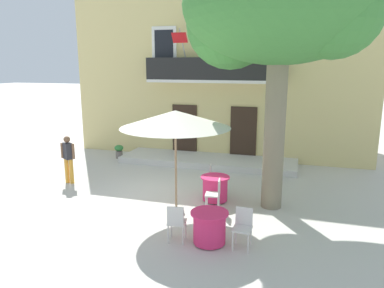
{
  "coord_description": "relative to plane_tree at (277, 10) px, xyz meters",
  "views": [
    {
      "loc": [
        4.24,
        -10.01,
        3.99
      ],
      "look_at": [
        0.68,
        1.79,
        1.3
      ],
      "focal_mm": 33.87,
      "sensor_mm": 36.0,
      "label": 1
    }
  ],
  "objects": [
    {
      "name": "cafe_table_near_tree",
      "position": [
        -1.08,
        -2.7,
        -4.99
      ],
      "size": [
        0.86,
        0.86,
        0.76
      ],
      "color": "#E52D66",
      "rests_on": "ground"
    },
    {
      "name": "cafe_chair_middle_0",
      "position": [
        -1.39,
        -0.81,
        -4.85
      ],
      "size": [
        0.45,
        0.45,
        0.91
      ],
      "color": "silver",
      "rests_on": "ground"
    },
    {
      "name": "pedestrian_near_entrance",
      "position": [
        -6.77,
        0.12,
        -4.45
      ],
      "size": [
        0.53,
        0.37,
        1.65
      ],
      "color": "gold",
      "rests_on": "ground"
    },
    {
      "name": "cafe_chair_near_tree_0",
      "position": [
        -1.82,
        -2.89,
        -4.85
      ],
      "size": [
        0.45,
        0.45,
        0.91
      ],
      "color": "silver",
      "rests_on": "ground"
    },
    {
      "name": "cafe_table_middle",
      "position": [
        -1.57,
        -0.07,
        -4.99
      ],
      "size": [
        0.86,
        0.86,
        0.76
      ],
      "color": "#E52D66",
      "rests_on": "ground"
    },
    {
      "name": "cafe_chair_near_tree_1",
      "position": [
        -0.33,
        -2.66,
        -4.85
      ],
      "size": [
        0.42,
        0.42,
        0.91
      ],
      "color": "silver",
      "rests_on": "ground"
    },
    {
      "name": "cafe_umbrella",
      "position": [
        -2.36,
        -1.34,
        -2.77
      ],
      "size": [
        2.9,
        2.9,
        2.85
      ],
      "color": "#997A56",
      "rests_on": "ground"
    },
    {
      "name": "ground_plane",
      "position": [
        -3.5,
        -0.1,
        -5.38
      ],
      "size": [
        120.0,
        120.0,
        0.0
      ],
      "primitive_type": "plane",
      "color": "beige"
    },
    {
      "name": "building_facade",
      "position": [
        -2.83,
        6.89,
        -1.63
      ],
      "size": [
        13.0,
        5.09,
        7.5
      ],
      "color": "#DBC67F",
      "rests_on": "ground"
    },
    {
      "name": "entrance_step_platform",
      "position": [
        -2.83,
        3.93,
        -5.26
      ],
      "size": [
        7.18,
        1.95,
        0.25
      ],
      "primitive_type": "cube",
      "color": "silver",
      "rests_on": "ground"
    },
    {
      "name": "cafe_chair_middle_1",
      "position": [
        -1.79,
        0.65,
        -4.85
      ],
      "size": [
        0.47,
        0.47,
        0.91
      ],
      "color": "silver",
      "rests_on": "ground"
    },
    {
      "name": "plane_tree",
      "position": [
        0.0,
        0.0,
        0.0
      ],
      "size": [
        5.26,
        4.62,
        7.06
      ],
      "color": "#7F755B",
      "rests_on": "ground"
    },
    {
      "name": "ground_planter_left",
      "position": [
        -6.77,
        3.69,
        -5.05
      ],
      "size": [
        0.38,
        0.38,
        0.59
      ],
      "color": "slate",
      "rests_on": "ground"
    }
  ]
}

